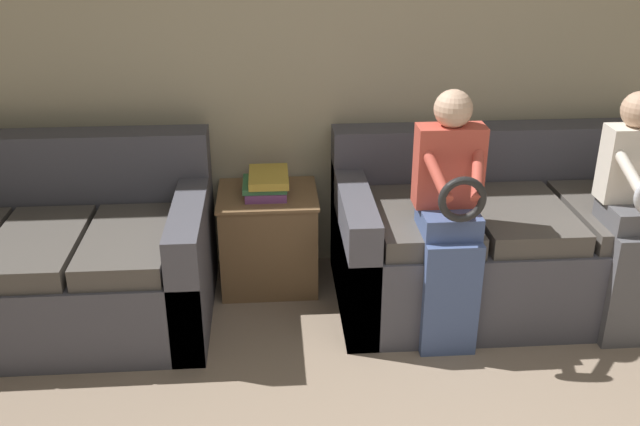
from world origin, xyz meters
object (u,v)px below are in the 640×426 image
Objects in this scene: couch_side at (51,261)px; child_left_seated at (450,212)px; couch_main at (507,241)px; book_stack at (267,183)px; child_right_seated at (632,207)px; side_shelf at (269,237)px.

child_left_seated is at bearing -10.24° from couch_side.
couch_side is (-2.43, -0.04, -0.01)m from couch_main.
couch_main is at bearing -10.25° from book_stack.
child_right_seated is (0.44, -0.40, 0.36)m from couch_main.
child_right_seated is 2.22× the size of side_shelf.
couch_main is at bearing 41.91° from child_left_seated.
book_stack is (-0.00, -0.00, 0.33)m from side_shelf.
couch_main is 5.88× the size of book_stack.
side_shelf is (-1.30, 0.24, -0.04)m from couch_main.
child_left_seated is 1.02× the size of child_right_seated.
side_shelf is (1.13, 0.27, -0.03)m from couch_side.
child_left_seated is 0.88m from child_right_seated.
child_left_seated is 1.07m from book_stack.
couch_side is at bearing 172.85° from child_right_seated.
child_left_seated reaches higher than book_stack.
couch_side reaches higher than couch_main.
book_stack is at bearing 160.06° from child_right_seated.
side_shelf is at bearing 23.82° from book_stack.
couch_main is 3.36× the size of side_shelf.
child_right_seated is (2.88, -0.36, 0.37)m from couch_side.
child_right_seated is at bearing -7.15° from couch_side.
couch_main reaches higher than side_shelf.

